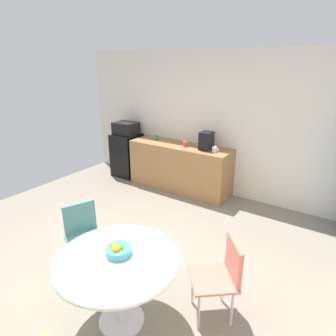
{
  "coord_description": "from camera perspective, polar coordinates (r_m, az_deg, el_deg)",
  "views": [
    {
      "loc": [
        2.2,
        -1.88,
        2.37
      ],
      "look_at": [
        0.02,
        1.35,
        0.95
      ],
      "focal_mm": 31.02,
      "sensor_mm": 36.0,
      "label": 1
    }
  ],
  "objects": [
    {
      "name": "ground_plane",
      "position": [
        3.74,
        -12.68,
        -19.87
      ],
      "size": [
        6.0,
        6.0,
        0.0
      ],
      "primitive_type": "plane",
      "color": "gray"
    },
    {
      "name": "wall_back",
      "position": [
        5.46,
        9.65,
        8.47
      ],
      "size": [
        6.0,
        0.1,
        2.6
      ],
      "primitive_type": "cube",
      "color": "silver",
      "rests_on": "ground_plane"
    },
    {
      "name": "counter_block",
      "position": [
        5.65,
        2.3,
        0.18
      ],
      "size": [
        2.01,
        0.6,
        0.9
      ],
      "primitive_type": "cube",
      "color": "#9E7042",
      "rests_on": "ground_plane"
    },
    {
      "name": "mini_fridge",
      "position": [
        6.42,
        -8.04,
        2.57
      ],
      "size": [
        0.54,
        0.54,
        0.92
      ],
      "primitive_type": "cube",
      "color": "black",
      "rests_on": "ground_plane"
    },
    {
      "name": "microwave",
      "position": [
        6.27,
        -8.31,
        7.72
      ],
      "size": [
        0.48,
        0.38,
        0.26
      ],
      "primitive_type": "cube",
      "color": "black",
      "rests_on": "mini_fridge"
    },
    {
      "name": "round_table",
      "position": [
        2.81,
        -9.76,
        -19.22
      ],
      "size": [
        1.12,
        1.12,
        0.74
      ],
      "color": "silver",
      "rests_on": "ground_plane"
    },
    {
      "name": "chair_coral",
      "position": [
        2.95,
        10.8,
        -19.19
      ],
      "size": [
        0.59,
        0.59,
        0.83
      ],
      "color": "silver",
      "rests_on": "ground_plane"
    },
    {
      "name": "chair_teal",
      "position": [
        3.62,
        -16.3,
        -11.53
      ],
      "size": [
        0.55,
        0.55,
        0.83
      ],
      "color": "silver",
      "rests_on": "ground_plane"
    },
    {
      "name": "fruit_bowl",
      "position": [
        2.75,
        -9.79,
        -15.61
      ],
      "size": [
        0.24,
        0.24,
        0.11
      ],
      "color": "teal",
      "rests_on": "round_table"
    },
    {
      "name": "mug_white",
      "position": [
        5.4,
        3.36,
        4.76
      ],
      "size": [
        0.13,
        0.08,
        0.09
      ],
      "color": "#D84C4C",
      "rests_on": "counter_block"
    },
    {
      "name": "mug_green",
      "position": [
        5.11,
        9.14,
        3.65
      ],
      "size": [
        0.13,
        0.08,
        0.09
      ],
      "color": "white",
      "rests_on": "counter_block"
    },
    {
      "name": "mug_red",
      "position": [
        5.87,
        -2.38,
        6.02
      ],
      "size": [
        0.13,
        0.08,
        0.09
      ],
      "color": "#338C59",
      "rests_on": "counter_block"
    },
    {
      "name": "coffee_maker",
      "position": [
        5.22,
        7.55,
        5.34
      ],
      "size": [
        0.2,
        0.24,
        0.32
      ],
      "primitive_type": "cube",
      "color": "black",
      "rests_on": "counter_block"
    }
  ]
}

